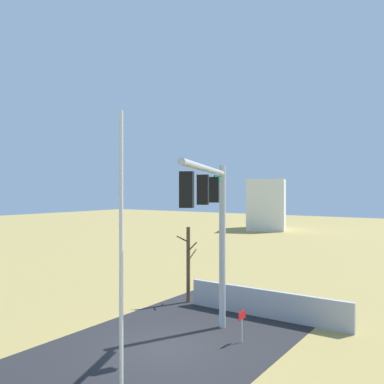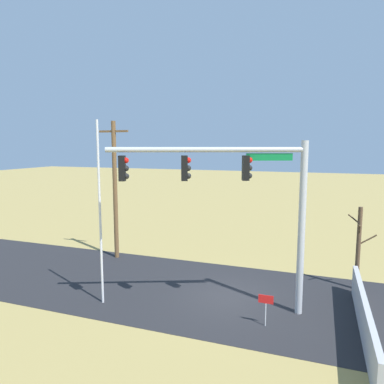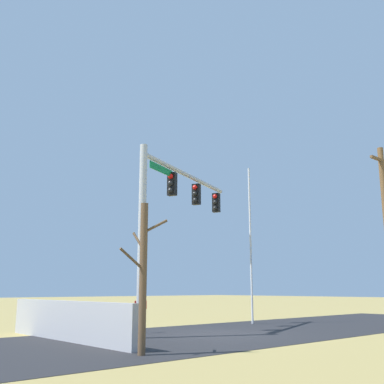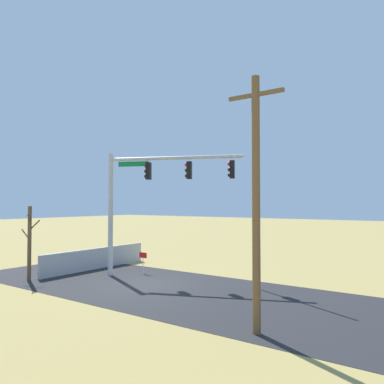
# 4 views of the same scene
# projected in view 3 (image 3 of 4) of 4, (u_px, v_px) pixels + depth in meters

# --- Properties ---
(ground_plane) EXTENTS (160.00, 160.00, 0.00)m
(ground_plane) POSITION_uv_depth(u_px,v_px,m) (219.00, 334.00, 17.53)
(ground_plane) COLOR #9E894C
(road_surface) EXTENTS (28.00, 8.00, 0.01)m
(road_surface) POSITION_uv_depth(u_px,v_px,m) (284.00, 328.00, 20.14)
(road_surface) COLOR #232326
(road_surface) RESTS_ON ground_plane
(sidewalk_corner) EXTENTS (6.00, 6.00, 0.01)m
(sidewalk_corner) POSITION_uv_depth(u_px,v_px,m) (115.00, 340.00, 15.33)
(sidewalk_corner) COLOR #B7B5AD
(sidewalk_corner) RESTS_ON ground_plane
(retaining_fence) EXTENTS (0.20, 7.93, 1.29)m
(retaining_fence) POSITION_uv_depth(u_px,v_px,m) (66.00, 321.00, 15.31)
(retaining_fence) COLOR #A8A8AD
(retaining_fence) RESTS_ON ground_plane
(signal_mast) EXTENTS (7.18, 3.14, 6.97)m
(signal_mast) POSITION_uv_depth(u_px,v_px,m) (172.00, 206.00, 19.01)
(signal_mast) COLOR #B2B5BA
(signal_mast) RESTS_ON ground_plane
(flagpole) EXTENTS (0.10, 0.10, 7.83)m
(flagpole) POSITION_uv_depth(u_px,v_px,m) (251.00, 243.00, 23.39)
(flagpole) COLOR silver
(flagpole) RESTS_ON ground_plane
(bare_tree) EXTENTS (1.27, 1.02, 3.96)m
(bare_tree) POSITION_uv_depth(u_px,v_px,m) (143.00, 275.00, 12.27)
(bare_tree) COLOR brown
(bare_tree) RESTS_ON ground_plane
(open_sign) EXTENTS (0.56, 0.04, 1.22)m
(open_sign) POSITION_uv_depth(u_px,v_px,m) (141.00, 309.00, 18.00)
(open_sign) COLOR silver
(open_sign) RESTS_ON ground_plane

